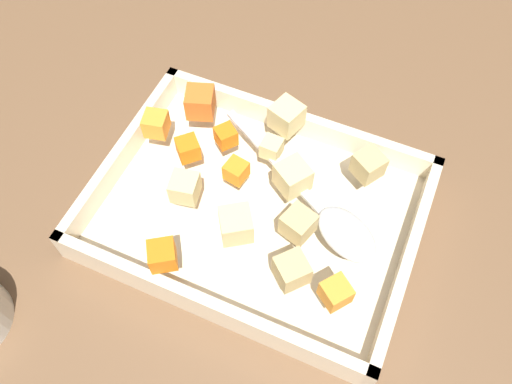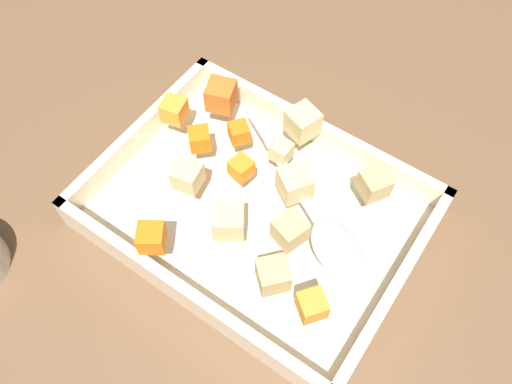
# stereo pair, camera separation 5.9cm
# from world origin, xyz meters

# --- Properties ---
(ground_plane) EXTENTS (4.00, 4.00, 0.00)m
(ground_plane) POSITION_xyz_m (0.00, 0.00, 0.00)
(ground_plane) COLOR brown
(baking_dish) EXTENTS (0.37, 0.28, 0.05)m
(baking_dish) POSITION_xyz_m (-0.01, 0.01, 0.01)
(baking_dish) COLOR beige
(baking_dish) RESTS_ON ground_plane
(carrot_chunk_front_center) EXTENTS (0.04, 0.04, 0.03)m
(carrot_chunk_front_center) POSITION_xyz_m (0.11, -0.08, 0.07)
(carrot_chunk_front_center) COLOR orange
(carrot_chunk_front_center) RESTS_ON baking_dish
(carrot_chunk_heap_top) EXTENTS (0.03, 0.03, 0.02)m
(carrot_chunk_heap_top) POSITION_xyz_m (0.06, -0.05, 0.06)
(carrot_chunk_heap_top) COLOR orange
(carrot_chunk_heap_top) RESTS_ON baking_dish
(carrot_chunk_mid_left) EXTENTS (0.04, 0.04, 0.03)m
(carrot_chunk_mid_left) POSITION_xyz_m (0.09, -0.01, 0.06)
(carrot_chunk_mid_left) COLOR orange
(carrot_chunk_mid_left) RESTS_ON baking_dish
(carrot_chunk_back_center) EXTENTS (0.03, 0.03, 0.02)m
(carrot_chunk_back_center) POSITION_xyz_m (0.02, -0.01, 0.06)
(carrot_chunk_back_center) COLOR orange
(carrot_chunk_back_center) RESTS_ON baking_dish
(carrot_chunk_corner_ne) EXTENTS (0.04, 0.04, 0.03)m
(carrot_chunk_corner_ne) POSITION_xyz_m (0.05, 0.12, 0.06)
(carrot_chunk_corner_ne) COLOR orange
(carrot_chunk_corner_ne) RESTS_ON baking_dish
(carrot_chunk_center) EXTENTS (0.03, 0.03, 0.03)m
(carrot_chunk_center) POSITION_xyz_m (0.14, -0.03, 0.06)
(carrot_chunk_center) COLOR orange
(carrot_chunk_center) RESTS_ON baking_dish
(carrot_chunk_near_spoon) EXTENTS (0.04, 0.04, 0.03)m
(carrot_chunk_near_spoon) POSITION_xyz_m (-0.13, 0.09, 0.06)
(carrot_chunk_near_spoon) COLOR orange
(carrot_chunk_near_spoon) RESTS_ON baking_dish
(potato_chunk_under_handle) EXTENTS (0.04, 0.04, 0.03)m
(potato_chunk_under_handle) POSITION_xyz_m (-0.08, 0.08, 0.07)
(potato_chunk_under_handle) COLOR tan
(potato_chunk_under_handle) RESTS_ON baking_dish
(potato_chunk_corner_nw) EXTENTS (0.02, 0.02, 0.02)m
(potato_chunk_corner_nw) POSITION_xyz_m (0.00, -0.05, 0.06)
(potato_chunk_corner_nw) COLOR #E0CC89
(potato_chunk_corner_nw) RESTS_ON baking_dish
(potato_chunk_rim_edge) EXTENTS (0.04, 0.04, 0.03)m
(potato_chunk_rim_edge) POSITION_xyz_m (-0.11, -0.07, 0.06)
(potato_chunk_rim_edge) COLOR tan
(potato_chunk_rim_edge) RESTS_ON baking_dish
(potato_chunk_near_left) EXTENTS (0.05, 0.05, 0.03)m
(potato_chunk_near_left) POSITION_xyz_m (-0.04, -0.02, 0.07)
(potato_chunk_near_left) COLOR #E0CC89
(potato_chunk_near_left) RESTS_ON baking_dish
(potato_chunk_mid_right) EXTENTS (0.04, 0.04, 0.03)m
(potato_chunk_mid_right) POSITION_xyz_m (-0.07, 0.03, 0.07)
(potato_chunk_mid_right) COLOR tan
(potato_chunk_mid_right) RESTS_ON baking_dish
(potato_chunk_corner_sw) EXTENTS (0.05, 0.05, 0.03)m
(potato_chunk_corner_sw) POSITION_xyz_m (-0.01, 0.06, 0.07)
(potato_chunk_corner_sw) COLOR #E0CC89
(potato_chunk_corner_sw) RESTS_ON baking_dish
(potato_chunk_near_right) EXTENTS (0.04, 0.04, 0.03)m
(potato_chunk_near_right) POSITION_xyz_m (0.00, -0.10, 0.07)
(potato_chunk_near_right) COLOR #E0CC89
(potato_chunk_near_right) RESTS_ON baking_dish
(potato_chunk_far_left) EXTENTS (0.04, 0.04, 0.03)m
(potato_chunk_far_left) POSITION_xyz_m (0.07, 0.04, 0.06)
(potato_chunk_far_left) COLOR #E0CC89
(potato_chunk_far_left) RESTS_ON baking_dish
(serving_spoon) EXTENTS (0.24, 0.15, 0.02)m
(serving_spoon) POSITION_xyz_m (-0.11, 0.01, 0.06)
(serving_spoon) COLOR silver
(serving_spoon) RESTS_ON baking_dish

